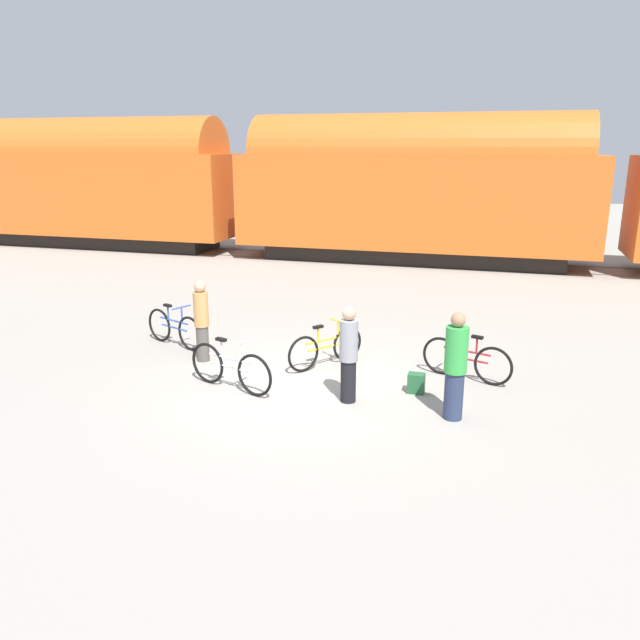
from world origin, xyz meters
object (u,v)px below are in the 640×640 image
object	(u,v)px
bicycle_blue	(174,328)
bicycle_silver	(230,368)
person_in_grey	(349,354)
freight_train	(413,186)
person_in_tan	(202,320)
bicycle_maroon	(466,360)
backpack	(416,383)
bicycle_yellow	(326,348)
person_in_green	(455,366)

from	to	relation	value
bicycle_blue	bicycle_silver	distance (m)	2.84
person_in_grey	freight_train	bearing A→B (deg)	7.65
person_in_tan	bicycle_maroon	bearing A→B (deg)	-179.32
bicycle_blue	bicycle_silver	world-z (taller)	bicycle_silver
person_in_grey	backpack	xyz separation A→B (m)	(1.01, 0.67, -0.64)
backpack	freight_train	bearing A→B (deg)	98.77
freight_train	bicycle_silver	xyz separation A→B (m)	(-1.14, -13.13, -2.29)
bicycle_yellow	person_in_green	bearing A→B (deg)	-34.56
bicycle_yellow	person_in_tan	size ratio (longest dim) A/B	0.90
bicycle_blue	backpack	bearing A→B (deg)	-12.77
bicycle_maroon	person_in_grey	distance (m)	2.39
person_in_tan	backpack	size ratio (longest dim) A/B	4.65
bicycle_maroon	person_in_grey	world-z (taller)	person_in_grey
bicycle_maroon	person_in_grey	xyz separation A→B (m)	(-1.77, -1.55, 0.44)
person_in_green	person_in_tan	size ratio (longest dim) A/B	1.06
freight_train	person_in_grey	world-z (taller)	freight_train
freight_train	person_in_green	distance (m)	13.64
bicycle_blue	person_in_grey	xyz separation A→B (m)	(4.16, -1.85, 0.43)
bicycle_yellow	person_in_tan	distance (m)	2.43
bicycle_yellow	bicycle_silver	size ratio (longest dim) A/B	0.82
bicycle_silver	bicycle_maroon	bearing A→B (deg)	22.74
person_in_grey	person_in_green	bearing A→B (deg)	-92.66
freight_train	backpack	distance (m)	12.80
bicycle_blue	bicycle_yellow	bearing A→B (deg)	-5.40
freight_train	bicycle_maroon	world-z (taller)	freight_train
bicycle_yellow	person_in_green	xyz separation A→B (m)	(2.49, -1.72, 0.47)
bicycle_blue	person_in_green	distance (m)	6.21
bicycle_yellow	backpack	bearing A→B (deg)	-25.19
bicycle_maroon	bicycle_silver	world-z (taller)	bicycle_silver
freight_train	backpack	xyz separation A→B (m)	(1.91, -12.41, -2.51)
bicycle_blue	bicycle_silver	xyz separation A→B (m)	(2.11, -1.90, 0.01)
bicycle_yellow	person_in_grey	size ratio (longest dim) A/B	0.89
bicycle_yellow	bicycle_blue	size ratio (longest dim) A/B	0.89
freight_train	bicycle_yellow	size ratio (longest dim) A/B	27.41
freight_train	person_in_grey	xyz separation A→B (m)	(0.90, -13.08, -1.86)
person_in_green	bicycle_maroon	bearing A→B (deg)	-75.28
backpack	bicycle_maroon	bearing A→B (deg)	49.09
bicycle_yellow	person_in_tan	xyz separation A→B (m)	(-2.36, -0.37, 0.45)
backpack	person_in_tan	bearing A→B (deg)	173.40
bicycle_maroon	bicycle_blue	bearing A→B (deg)	177.11
bicycle_yellow	person_in_tan	bearing A→B (deg)	-171.05
bicycle_yellow	bicycle_maroon	size ratio (longest dim) A/B	0.88
bicycle_blue	person_in_green	bearing A→B (deg)	-19.19
backpack	bicycle_silver	bearing A→B (deg)	-166.65
freight_train	person_in_grey	distance (m)	13.24
bicycle_blue	person_in_grey	size ratio (longest dim) A/B	1.00
bicycle_yellow	person_in_grey	world-z (taller)	person_in_grey
person_in_green	bicycle_blue	bearing A→B (deg)	-1.81
bicycle_maroon	backpack	xyz separation A→B (m)	(-0.76, -0.87, -0.20)
bicycle_maroon	backpack	size ratio (longest dim) A/B	4.72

